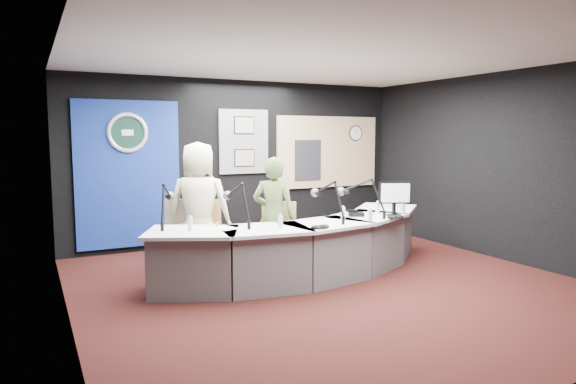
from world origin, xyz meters
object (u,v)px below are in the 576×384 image
armchair_left (200,234)px  person_man (199,206)px  broadcast_desk (307,247)px  person_woman (274,216)px  armchair_right (274,236)px

armchair_left → person_man: person_man is taller
armchair_left → person_man: 0.38m
person_man → broadcast_desk: bearing=173.5°
armchair_left → person_woman: size_ratio=0.64×
broadcast_desk → person_man: person_man is taller
armchair_right → armchair_left: bearing=-176.5°
armchair_right → person_woman: bearing=-136.9°
armchair_left → armchair_right: 1.06m
armchair_right → person_woman: (-0.00, 0.00, 0.27)m
armchair_right → person_man: (-0.82, 0.68, 0.37)m
person_woman → person_man: bearing=0.5°
broadcast_desk → armchair_right: 0.46m
armchair_right → person_woman: person_woman is taller
broadcast_desk → armchair_right: bearing=146.7°
person_man → person_woman: (0.82, -0.68, -0.10)m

